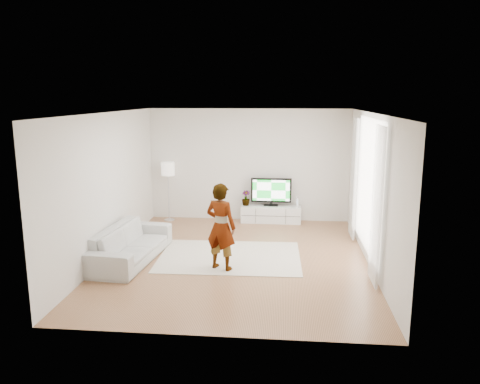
# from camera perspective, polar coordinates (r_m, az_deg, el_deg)

# --- Properties ---
(floor) EXTENTS (6.00, 6.00, 0.00)m
(floor) POSITION_cam_1_polar(r_m,az_deg,el_deg) (9.17, -0.41, -8.15)
(floor) COLOR #AE784E
(floor) RESTS_ON ground
(ceiling) EXTENTS (6.00, 6.00, 0.00)m
(ceiling) POSITION_cam_1_polar(r_m,az_deg,el_deg) (8.63, -0.44, 9.62)
(ceiling) COLOR white
(ceiling) RESTS_ON wall_back
(wall_left) EXTENTS (0.02, 6.00, 2.80)m
(wall_left) POSITION_cam_1_polar(r_m,az_deg,el_deg) (9.38, -15.79, 0.73)
(wall_left) COLOR silver
(wall_left) RESTS_ON floor
(wall_right) EXTENTS (0.02, 6.00, 2.80)m
(wall_right) POSITION_cam_1_polar(r_m,az_deg,el_deg) (8.90, 15.80, 0.15)
(wall_right) COLOR silver
(wall_right) RESTS_ON floor
(wall_back) EXTENTS (5.00, 0.02, 2.80)m
(wall_back) POSITION_cam_1_polar(r_m,az_deg,el_deg) (11.74, 1.08, 3.30)
(wall_back) COLOR silver
(wall_back) RESTS_ON floor
(wall_front) EXTENTS (5.00, 0.02, 2.80)m
(wall_front) POSITION_cam_1_polar(r_m,az_deg,el_deg) (5.91, -3.43, -5.18)
(wall_front) COLOR silver
(wall_front) RESTS_ON floor
(window) EXTENTS (0.01, 2.60, 2.50)m
(window) POSITION_cam_1_polar(r_m,az_deg,el_deg) (9.18, 15.37, 0.83)
(window) COLOR white
(window) RESTS_ON wall_right
(curtain_near) EXTENTS (0.04, 0.70, 2.60)m
(curtain_near) POSITION_cam_1_polar(r_m,az_deg,el_deg) (7.93, 16.33, -1.63)
(curtain_near) COLOR white
(curtain_near) RESTS_ON floor
(curtain_far) EXTENTS (0.04, 0.70, 2.60)m
(curtain_far) POSITION_cam_1_polar(r_m,az_deg,el_deg) (10.44, 13.72, 1.64)
(curtain_far) COLOR white
(curtain_far) RESTS_ON floor
(media_console) EXTENTS (1.48, 0.42, 0.42)m
(media_console) POSITION_cam_1_polar(r_m,az_deg,el_deg) (11.72, 3.78, -2.69)
(media_console) COLOR white
(media_console) RESTS_ON floor
(television) EXTENTS (1.00, 0.20, 0.70)m
(television) POSITION_cam_1_polar(r_m,az_deg,el_deg) (11.61, 3.82, 0.14)
(television) COLOR black
(television) RESTS_ON media_console
(game_console) EXTENTS (0.06, 0.16, 0.22)m
(game_console) POSITION_cam_1_polar(r_m,az_deg,el_deg) (11.64, 6.99, -1.24)
(game_console) COLOR white
(game_console) RESTS_ON media_console
(potted_plant) EXTENTS (0.25, 0.25, 0.38)m
(potted_plant) POSITION_cam_1_polar(r_m,az_deg,el_deg) (11.66, 0.71, -0.74)
(potted_plant) COLOR #3F7238
(potted_plant) RESTS_ON media_console
(rug) EXTENTS (2.79, 2.04, 0.01)m
(rug) POSITION_cam_1_polar(r_m,az_deg,el_deg) (9.27, -1.26, -7.89)
(rug) COLOR beige
(rug) RESTS_ON floor
(player) EXTENTS (0.68, 0.57, 1.59)m
(player) POSITION_cam_1_polar(r_m,az_deg,el_deg) (8.41, -2.35, -4.23)
(player) COLOR #334772
(player) RESTS_ON rug
(sofa) EXTENTS (1.08, 2.33, 0.66)m
(sofa) POSITION_cam_1_polar(r_m,az_deg,el_deg) (9.24, -13.16, -6.15)
(sofa) COLOR silver
(sofa) RESTS_ON floor
(floor_lamp) EXTENTS (0.33, 0.33, 1.48)m
(floor_lamp) POSITION_cam_1_polar(r_m,az_deg,el_deg) (11.79, -8.78, 2.49)
(floor_lamp) COLOR silver
(floor_lamp) RESTS_ON floor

